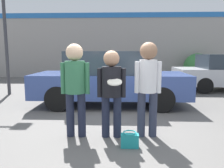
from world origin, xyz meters
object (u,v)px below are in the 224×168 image
at_px(person_middle_with_frisbee, 111,87).
at_px(shrub, 197,67).
at_px(person_left, 75,82).
at_px(parked_car_near, 110,79).
at_px(person_right, 148,81).
at_px(street_lamp, 10,6).
at_px(handbag, 130,140).

distance_m(person_middle_with_frisbee, shrub, 10.14).
height_order(person_left, shrub, person_left).
distance_m(person_left, shrub, 10.47).
distance_m(person_middle_with_frisbee, parked_car_near, 2.56).
distance_m(person_right, parked_car_near, 2.64).
bearing_deg(street_lamp, person_middle_with_frisbee, -46.81).
xyz_separation_m(person_right, shrub, (3.96, 8.96, -0.29)).
bearing_deg(parked_car_near, person_left, -101.35).
xyz_separation_m(street_lamp, handbag, (4.21, -4.60, -3.16)).
bearing_deg(shrub, street_lamp, -150.21).
bearing_deg(street_lamp, shrub, 29.79).
bearing_deg(shrub, person_right, -113.86).
distance_m(person_left, street_lamp, 5.69).
relative_size(person_left, shrub, 1.13).
bearing_deg(parked_car_near, person_middle_with_frisbee, -86.29).
distance_m(person_right, shrub, 9.80).
xyz_separation_m(person_right, street_lamp, (-4.56, 4.08, 2.22)).
bearing_deg(street_lamp, person_left, -52.18).
height_order(street_lamp, shrub, street_lamp).
bearing_deg(shrub, person_middle_with_frisbee, -117.22).
height_order(person_left, handbag, person_left).
bearing_deg(handbag, parked_car_near, 99.28).
relative_size(person_middle_with_frisbee, person_right, 0.92).
distance_m(parked_car_near, handbag, 3.13).
relative_size(parked_car_near, handbag, 15.08).
relative_size(person_right, parked_car_near, 0.39).
relative_size(person_right, handbag, 5.94).
xyz_separation_m(person_left, parked_car_near, (0.51, 2.55, -0.25)).
relative_size(parked_car_near, shrub, 2.91).
relative_size(person_middle_with_frisbee, street_lamp, 0.31).
xyz_separation_m(parked_car_near, shrub, (4.80, 6.47, -0.03)).
bearing_deg(person_middle_with_frisbee, street_lamp, 133.19).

